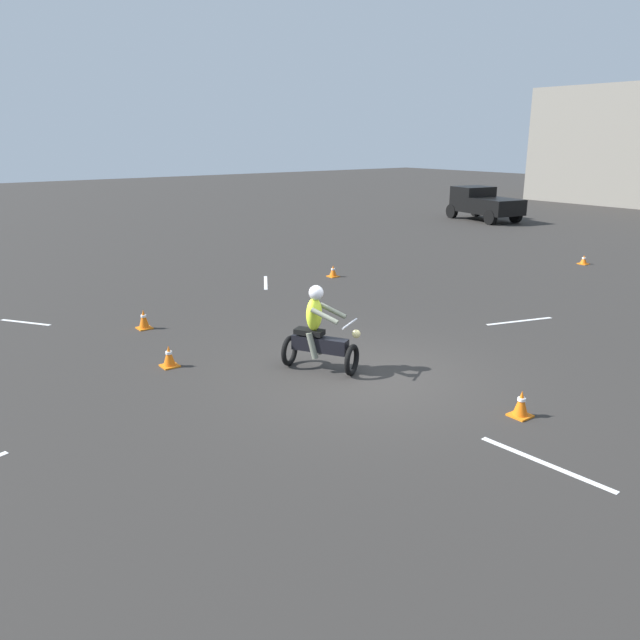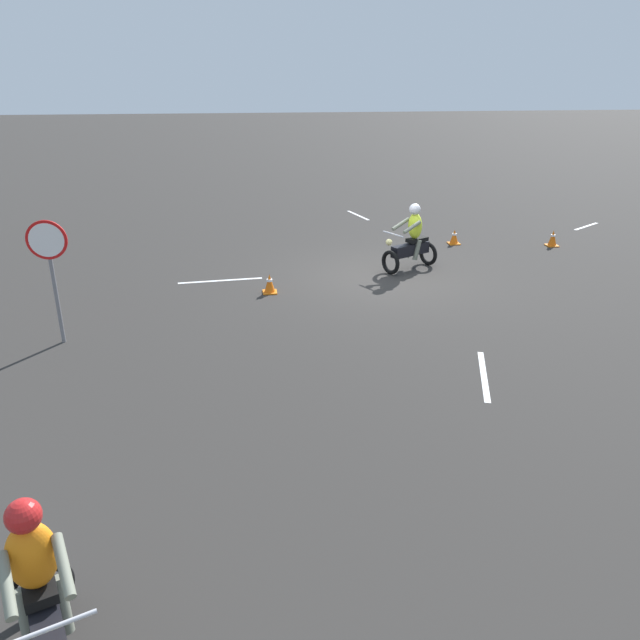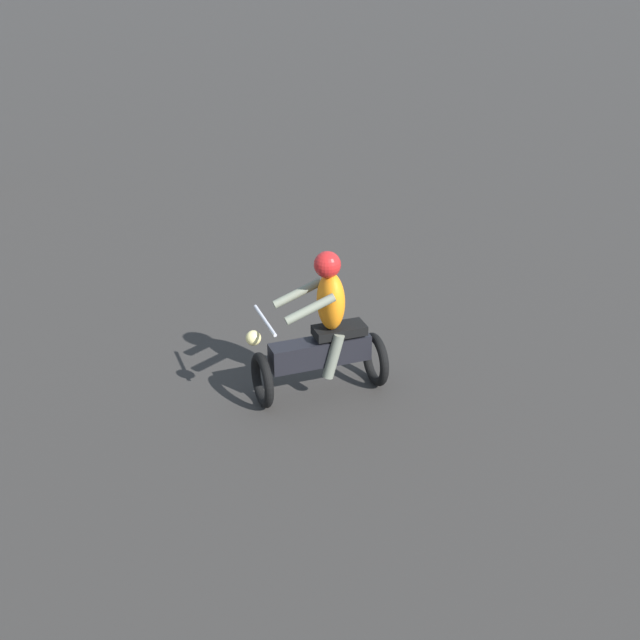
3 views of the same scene
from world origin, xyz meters
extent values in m
torus|color=black|center=(4.85, 10.68, 0.30)|extent=(0.59, 0.32, 0.60)
torus|color=black|center=(5.34, 9.48, 0.30)|extent=(0.59, 0.32, 0.60)
cube|color=black|center=(5.09, 10.08, 0.52)|extent=(0.64, 1.11, 0.28)
cube|color=black|center=(5.18, 9.88, 0.74)|extent=(0.45, 0.62, 0.10)
cylinder|color=silver|center=(4.87, 10.64, 1.00)|extent=(0.66, 0.30, 0.04)
sphere|color=#F2E08C|center=(4.82, 10.76, 0.82)|extent=(0.21, 0.21, 0.16)
ellipsoid|color=orange|center=(5.14, 9.97, 1.10)|extent=(0.48, 0.41, 0.64)
cylinder|color=slate|center=(5.21, 10.32, 1.15)|extent=(0.29, 0.54, 0.27)
cylinder|color=slate|center=(4.84, 10.17, 1.15)|extent=(0.29, 0.54, 0.27)
cylinder|color=slate|center=(5.26, 10.04, 0.52)|extent=(0.20, 0.27, 0.51)
cylinder|color=slate|center=(5.00, 9.94, 0.52)|extent=(0.20, 0.27, 0.51)
sphere|color=red|center=(5.12, 10.01, 1.52)|extent=(0.36, 0.36, 0.28)
camera|label=1|loc=(8.17, -7.25, 4.29)|focal=35.00mm
camera|label=2|loc=(3.34, 14.15, 4.73)|focal=35.00mm
camera|label=3|loc=(-3.22, 9.79, 5.12)|focal=50.00mm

